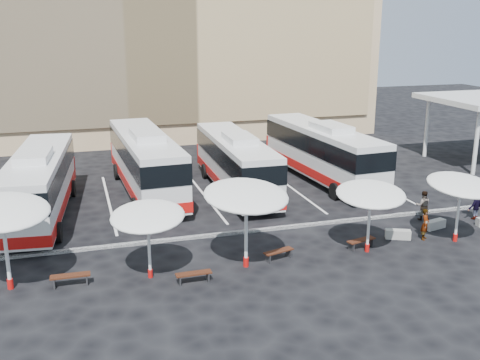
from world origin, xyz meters
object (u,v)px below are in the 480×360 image
object	(u,v)px
bus_3	(322,150)
conc_bench_1	(435,224)
sunshade_3	(371,194)
wood_bench_1	(194,275)
passenger_0	(425,224)
bus_0	(40,182)
sunshade_4	(461,185)
sunshade_2	(246,196)
passenger_1	(423,206)
sunshade_1	(148,216)
conc_bench_0	(398,234)
wood_bench_0	(70,277)
wood_bench_2	(279,253)
passenger_3	(475,204)
bus_1	(145,160)
sunshade_0	(2,212)
wood_bench_3	(361,241)

from	to	relation	value
bus_3	conc_bench_1	world-z (taller)	bus_3
sunshade_3	wood_bench_1	size ratio (longest dim) A/B	2.61
sunshade_3	passenger_0	bearing A→B (deg)	9.28
bus_0	sunshade_4	world-z (taller)	bus_0
sunshade_2	passenger_1	size ratio (longest dim) A/B	2.69
bus_0	sunshade_1	bearing A→B (deg)	-58.10
conc_bench_0	conc_bench_1	distance (m)	2.80
wood_bench_0	passenger_0	distance (m)	17.44
sunshade_4	passenger_0	size ratio (longest dim) A/B	2.39
wood_bench_0	wood_bench_2	distance (m)	9.36
passenger_1	passenger_3	distance (m)	2.97
bus_3	passenger_3	xyz separation A→B (m)	(4.87, -9.95, -1.27)
sunshade_1	sunshade_4	bearing A→B (deg)	-0.97
sunshade_1	conc_bench_1	distance (m)	15.84
bus_1	sunshade_2	world-z (taller)	bus_1
bus_3	sunshade_3	distance (m)	12.86
bus_3	sunshade_3	world-z (taller)	bus_3
passenger_1	sunshade_0	bearing A→B (deg)	29.32
bus_0	sunshade_3	size ratio (longest dim) A/B	3.20
passenger_1	wood_bench_3	bearing A→B (deg)	50.08
wood_bench_2	passenger_3	xyz separation A→B (m)	(12.59, 2.13, 0.51)
passenger_1	sunshade_3	bearing A→B (deg)	54.09
wood_bench_0	wood_bench_1	size ratio (longest dim) A/B	1.07
sunshade_2	wood_bench_2	xyz separation A→B (m)	(1.69, 0.29, -3.02)
sunshade_1	wood_bench_2	xyz separation A→B (m)	(6.02, 0.17, -2.47)
conc_bench_1	passenger_0	size ratio (longest dim) A/B	0.77
bus_0	wood_bench_1	size ratio (longest dim) A/B	8.36
bus_0	sunshade_3	bearing A→B (deg)	-27.23
sunshade_4	wood_bench_2	bearing A→B (deg)	177.40
wood_bench_1	sunshade_4	bearing A→B (deg)	3.41
conc_bench_0	passenger_0	world-z (taller)	passenger_0
bus_3	wood_bench_3	xyz separation A→B (m)	(-3.36, -11.98, -1.77)
sunshade_2	bus_3	bearing A→B (deg)	52.74
sunshade_0	sunshade_1	distance (m)	5.81
passenger_1	passenger_0	bearing A→B (deg)	80.48
sunshade_1	conc_bench_0	size ratio (longest dim) A/B	3.22
bus_0	passenger_1	distance (m)	21.63
conc_bench_1	sunshade_1	bearing A→B (deg)	-174.15
wood_bench_0	passenger_3	bearing A→B (deg)	5.61
bus_1	wood_bench_3	world-z (taller)	bus_1
sunshade_0	sunshade_3	world-z (taller)	sunshade_0
bus_3	sunshade_3	size ratio (longest dim) A/B	3.29
bus_0	bus_3	size ratio (longest dim) A/B	0.97
wood_bench_3	passenger_0	size ratio (longest dim) A/B	0.98
passenger_0	sunshade_3	bearing A→B (deg)	143.25
bus_0	sunshade_1	world-z (taller)	bus_0
wood_bench_1	sunshade_2	bearing A→B (deg)	19.98
sunshade_0	sunshade_2	xyz separation A→B (m)	(10.09, -0.71, -0.02)
bus_1	passenger_0	size ratio (longest dim) A/B	8.29
bus_3	wood_bench_3	size ratio (longest dim) A/B	8.32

